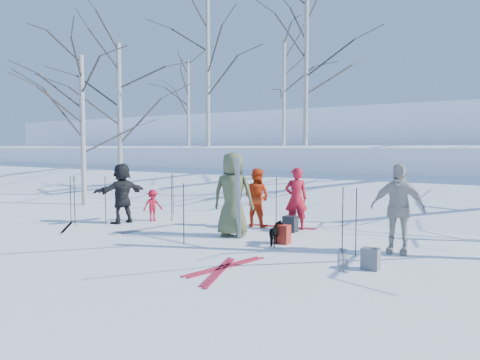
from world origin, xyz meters
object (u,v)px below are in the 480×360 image
Objects in this scene: skier_grey_west at (122,193)px; dog at (276,234)px; backpack_red at (282,234)px; skier_cream_east at (398,208)px; backpack_grey at (371,259)px; skier_red_north at (296,199)px; skier_olive_center at (233,194)px; backpack_dark at (290,224)px; skier_redor_behind at (257,198)px; skier_red_seated at (153,205)px.

dog is at bearing 97.89° from skier_grey_west.
dog reaches higher than backpack_red.
skier_cream_east is 2.95× the size of dog.
backpack_red is at bearing 100.81° from skier_grey_west.
skier_cream_east is at bearing 89.66° from backpack_grey.
skier_red_north is at bearing 108.14° from backpack_red.
backpack_red is (0.01, 0.26, -0.05)m from dog.
skier_olive_center is at bearing 102.37° from skier_grey_west.
backpack_red is (-2.36, -0.47, -0.70)m from skier_cream_east.
dog is 1.71m from backpack_dark.
backpack_dark is (-0.53, 1.63, -0.06)m from dog.
skier_olive_center reaches higher than dog.
skier_redor_behind is at bearing -70.07° from dog.
skier_redor_behind reaches higher than backpack_dark.
skier_red_north is 0.71m from backpack_dark.
skier_red_north reaches higher than dog.
backpack_grey is (2.36, -0.83, -0.07)m from dog.
skier_red_seated reaches higher than backpack_grey.
skier_olive_center reaches higher than skier_cream_east.
backpack_grey is (4.02, -2.66, -0.59)m from skier_redor_behind.
skier_redor_behind is at bearing -48.59° from skier_red_seated.
backpack_red is at bearing -68.66° from backpack_dark.
skier_red_north is 1.03× the size of skier_redor_behind.
skier_redor_behind is at bearing 136.66° from backpack_red.
skier_cream_east is at bearing 166.37° from skier_redor_behind.
skier_cream_east reaches higher than backpack_red.
skier_olive_center is at bearing -75.69° from skier_red_seated.
skier_red_north is 4.03× the size of backpack_dark.
backpack_red is (1.40, -0.08, -0.80)m from skier_olive_center.
backpack_grey is 0.95× the size of backpack_dark.
skier_redor_behind is at bearing 125.56° from skier_grey_west.
skier_red_seated is 2.28× the size of backpack_dark.
skier_redor_behind is (-1.09, -0.17, -0.02)m from skier_red_north.
dog is 1.53× the size of backpack_dark.
dog is at bearing -72.09° from backpack_dark.
skier_red_seated is (-2.98, -0.90, -0.33)m from skier_redor_behind.
skier_red_seated reaches higher than dog.
skier_red_seated is 1.49× the size of dog.
skier_cream_east is (2.93, -1.27, 0.10)m from skier_red_north.
skier_redor_behind is 1.72× the size of skier_red_seated.
skier_redor_behind is 3.92× the size of backpack_dark.
backpack_dark is (-2.89, 2.46, 0.01)m from backpack_grey.
skier_olive_center is 5.30× the size of backpack_grey.
skier_redor_behind is 3.81m from skier_grey_west.
skier_red_north reaches higher than backpack_red.
dog is 1.46× the size of backpack_red.
skier_red_north is at bearing 95.46° from backpack_dark.
skier_redor_behind is 1.29m from backpack_dark.
skier_red_seated is at bearing -33.58° from dog.
dog is 2.50m from backpack_grey.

